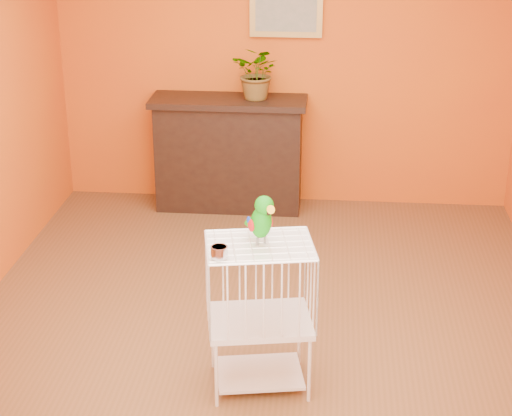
# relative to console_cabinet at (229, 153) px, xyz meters

# --- Properties ---
(ground) EXTENTS (4.50, 4.50, 0.00)m
(ground) POSITION_rel_console_cabinet_xyz_m (0.48, -2.01, -0.50)
(ground) COLOR brown
(ground) RESTS_ON ground
(room_shell) EXTENTS (4.50, 4.50, 4.50)m
(room_shell) POSITION_rel_console_cabinet_xyz_m (0.48, -2.01, 1.08)
(room_shell) COLOR #C34A12
(room_shell) RESTS_ON ground
(console_cabinet) EXTENTS (1.35, 0.49, 1.00)m
(console_cabinet) POSITION_rel_console_cabinet_xyz_m (0.00, 0.00, 0.00)
(console_cabinet) COLOR black
(console_cabinet) RESTS_ON ground
(potted_plant) EXTENTS (0.55, 0.58, 0.36)m
(potted_plant) POSITION_rel_console_cabinet_xyz_m (0.26, 0.02, 0.68)
(potted_plant) COLOR #26722D
(potted_plant) RESTS_ON console_cabinet
(framed_picture) EXTENTS (0.62, 0.04, 0.50)m
(framed_picture) POSITION_rel_console_cabinet_xyz_m (0.48, 0.20, 1.25)
(framed_picture) COLOR #A27D39
(framed_picture) RESTS_ON room_shell
(birdcage) EXTENTS (0.67, 0.56, 0.91)m
(birdcage) POSITION_rel_console_cabinet_xyz_m (0.52, -2.79, -0.03)
(birdcage) COLOR silver
(birdcage) RESTS_ON ground
(feed_cup) EXTENTS (0.09, 0.09, 0.07)m
(feed_cup) POSITION_rel_console_cabinet_xyz_m (0.32, -2.98, 0.45)
(feed_cup) COLOR silver
(feed_cup) RESTS_ON birdcage
(parrot) EXTENTS (0.20, 0.25, 0.30)m
(parrot) POSITION_rel_console_cabinet_xyz_m (0.53, -2.78, 0.57)
(parrot) COLOR #59544C
(parrot) RESTS_ON birdcage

